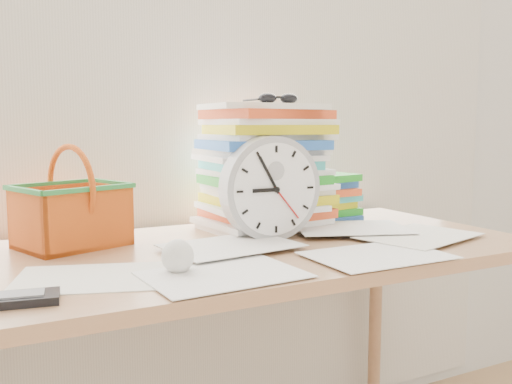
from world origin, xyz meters
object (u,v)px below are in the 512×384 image
desk (250,275)px  paper_stack (264,167)px  calculator (13,300)px  clock (270,188)px  book_stack (319,198)px  basket (71,197)px

desk → paper_stack: (0.14, 0.19, 0.25)m
paper_stack → calculator: paper_stack is taller
clock → paper_stack: bearing=67.4°
book_stack → calculator: 1.00m
desk → book_stack: 0.43m
basket → desk: bearing=-45.4°
clock → book_stack: (0.27, 0.17, -0.06)m
desk → book_stack: (0.34, 0.21, 0.15)m
clock → book_stack: bearing=32.5°
desk → clock: 0.23m
paper_stack → clock: paper_stack is taller
basket → calculator: basket is taller
paper_stack → basket: (-0.53, 0.00, -0.05)m
book_stack → desk: bearing=-149.0°
book_stack → basket: bearing=-178.6°
calculator → desk: bearing=32.5°
clock → book_stack: 0.32m
paper_stack → book_stack: size_ratio=1.41×
clock → calculator: bearing=-157.2°
desk → calculator: (-0.56, -0.23, 0.08)m
desk → paper_stack: bearing=53.3°
book_stack → calculator: book_stack is taller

